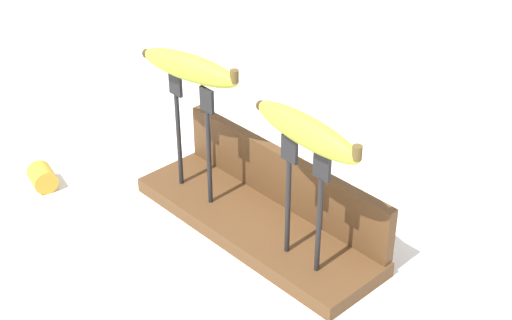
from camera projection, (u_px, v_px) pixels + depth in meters
name	position (u px, v px, depth m)	size (l,w,h in m)	color
ground_plane	(256.00, 230.00, 1.13)	(3.00, 3.00, 0.00)	white
wooden_board	(256.00, 224.00, 1.13)	(0.41, 0.13, 0.02)	brown
board_backstop	(284.00, 178.00, 1.13)	(0.40, 0.02, 0.09)	brown
fork_stand_left	(193.00, 128.00, 1.12)	(0.10, 0.01, 0.19)	black
fork_stand_right	(304.00, 194.00, 0.98)	(0.08, 0.01, 0.18)	black
banana_raised_left	(190.00, 67.00, 1.07)	(0.17, 0.06, 0.04)	#B2C138
banana_raised_right	(306.00, 131.00, 0.93)	(0.19, 0.05, 0.04)	#B2C138
banana_chunk_near	(42.00, 177.00, 1.22)	(0.05, 0.05, 0.04)	gold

